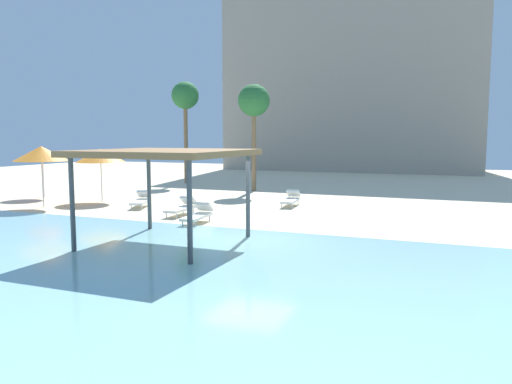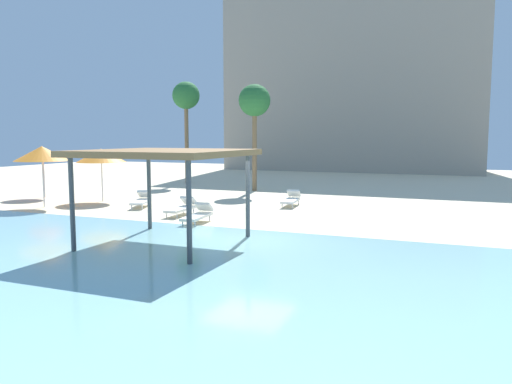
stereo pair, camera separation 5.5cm
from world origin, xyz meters
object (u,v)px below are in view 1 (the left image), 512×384
object	(u,v)px
shade_pavilion	(165,156)
beach_umbrella_orange_0	(41,154)
beach_umbrella_orange_1	(101,156)
lounge_chair_3	(291,199)
lounge_chair_2	(182,207)
palm_tree_0	(185,98)
palm_tree_1	(254,103)
lounge_chair_0	(141,200)
lounge_chair_1	(198,214)
beach_umbrella_red_5	(42,155)

from	to	relation	value
shade_pavilion	beach_umbrella_orange_0	world-z (taller)	shade_pavilion
beach_umbrella_orange_1	lounge_chair_3	bearing A→B (deg)	12.04
lounge_chair_2	palm_tree_0	size ratio (longest dim) A/B	0.27
lounge_chair_2	palm_tree_1	xyz separation A→B (m)	(-0.78, 9.79, 4.92)
lounge_chair_0	beach_umbrella_orange_0	bearing A→B (deg)	-88.42
lounge_chair_2	palm_tree_1	world-z (taller)	palm_tree_1
lounge_chair_2	palm_tree_0	world-z (taller)	palm_tree_0
lounge_chair_3	lounge_chair_1	bearing A→B (deg)	-23.26
beach_umbrella_red_5	palm_tree_1	world-z (taller)	palm_tree_1
lounge_chair_1	beach_umbrella_orange_1	bearing A→B (deg)	-122.50
beach_umbrella_orange_1	palm_tree_1	bearing A→B (deg)	54.65
shade_pavilion	beach_umbrella_orange_1	size ratio (longest dim) A/B	1.67
palm_tree_0	shade_pavilion	bearing A→B (deg)	-61.64
beach_umbrella_orange_0	beach_umbrella_orange_1	bearing A→B (deg)	67.68
lounge_chair_2	lounge_chair_3	distance (m)	5.50
shade_pavilion	lounge_chair_0	distance (m)	8.92
beach_umbrella_orange_0	lounge_chair_3	xyz separation A→B (m)	(10.52, 4.74, -2.15)
beach_umbrella_orange_1	lounge_chair_3	world-z (taller)	beach_umbrella_orange_1
shade_pavilion	lounge_chair_1	xyz separation A→B (m)	(-0.97, 3.74, -2.37)
lounge_chair_2	palm_tree_1	bearing A→B (deg)	-177.46
lounge_chair_1	palm_tree_0	distance (m)	17.67
beach_umbrella_orange_0	lounge_chair_3	bearing A→B (deg)	24.26
beach_umbrella_red_5	palm_tree_0	world-z (taller)	palm_tree_0
shade_pavilion	lounge_chair_1	distance (m)	4.53
shade_pavilion	palm_tree_0	size ratio (longest dim) A/B	0.63
lounge_chair_0	palm_tree_0	xyz separation A→B (m)	(-4.20, 11.44, 5.59)
beach_umbrella_orange_0	lounge_chair_0	world-z (taller)	beach_umbrella_orange_0
lounge_chair_0	shade_pavilion	bearing A→B (deg)	18.99
palm_tree_1	lounge_chair_1	bearing A→B (deg)	-78.21
lounge_chair_0	lounge_chair_2	size ratio (longest dim) A/B	1.04
lounge_chair_0	lounge_chair_3	bearing A→B (deg)	94.29
beach_umbrella_orange_0	lounge_chair_1	xyz separation A→B (m)	(8.75, -1.10, -2.15)
beach_umbrella_orange_0	lounge_chair_2	distance (m)	7.50
beach_umbrella_orange_0	palm_tree_0	world-z (taller)	palm_tree_0
beach_umbrella_red_5	lounge_chair_0	xyz separation A→B (m)	(7.07, -1.16, -1.93)
lounge_chair_0	lounge_chair_3	distance (m)	7.01
palm_tree_0	lounge_chair_2	bearing A→B (deg)	-60.69
lounge_chair_0	lounge_chair_3	xyz separation A→B (m)	(6.33, 3.00, 0.00)
beach_umbrella_red_5	lounge_chair_1	size ratio (longest dim) A/B	1.30
shade_pavilion	beach_umbrella_orange_0	bearing A→B (deg)	153.53
lounge_chair_2	palm_tree_0	xyz separation A→B (m)	(-7.19, 12.80, 5.59)
shade_pavilion	beach_umbrella_orange_0	xyz separation A→B (m)	(-9.72, 4.84, -0.21)
beach_umbrella_orange_0	lounge_chair_2	world-z (taller)	beach_umbrella_orange_0
lounge_chair_2	palm_tree_0	bearing A→B (deg)	-152.72
shade_pavilion	beach_umbrella_red_5	size ratio (longest dim) A/B	1.75
lounge_chair_1	lounge_chair_2	world-z (taller)	same
palm_tree_1	beach_umbrella_orange_0	bearing A→B (deg)	-122.17
lounge_chair_1	palm_tree_1	bearing A→B (deg)	-173.98
lounge_chair_2	beach_umbrella_orange_0	bearing A→B (deg)	-88.99
lounge_chair_0	palm_tree_0	world-z (taller)	palm_tree_0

